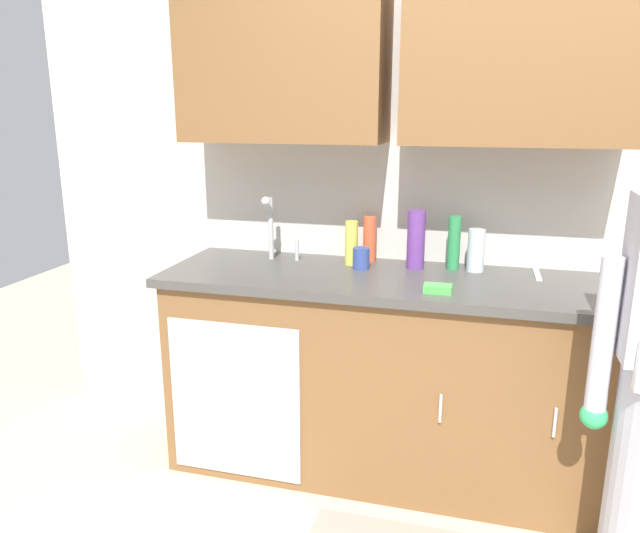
{
  "coord_description": "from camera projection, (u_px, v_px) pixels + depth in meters",
  "views": [
    {
      "loc": [
        -0.16,
        -1.83,
        1.65
      ],
      "look_at": [
        -0.8,
        0.55,
        1.0
      ],
      "focal_mm": 33.94,
      "sensor_mm": 36.0,
      "label": 1
    }
  ],
  "objects": [
    {
      "name": "sponge",
      "position": [
        438.0,
        289.0,
        2.4
      ],
      "size": [
        0.11,
        0.07,
        0.03
      ],
      "primitive_type": "cube",
      "color": "#4CBF4C",
      "rests_on": "countertop"
    },
    {
      "name": "counter_cabinet",
      "position": [
        381.0,
        378.0,
        2.77
      ],
      "size": [
        1.9,
        0.62,
        0.9
      ],
      "color": "brown",
      "rests_on": "ground"
    },
    {
      "name": "bottle_soap",
      "position": [
        454.0,
        243.0,
        2.72
      ],
      "size": [
        0.06,
        0.06,
        0.24
      ],
      "primitive_type": "cylinder",
      "color": "#2D8C4C",
      "rests_on": "countertop"
    },
    {
      "name": "bottle_dish_liquid",
      "position": [
        416.0,
        240.0,
        2.73
      ],
      "size": [
        0.08,
        0.08,
        0.27
      ],
      "primitive_type": "cylinder",
      "color": "#66388C",
      "rests_on": "countertop"
    },
    {
      "name": "knife_on_counter",
      "position": [
        537.0,
        273.0,
        2.66
      ],
      "size": [
        0.03,
        0.24,
        0.01
      ],
      "primitive_type": "cube",
      "rotation": [
        0.0,
        0.0,
        4.72
      ],
      "color": "silver",
      "rests_on": "countertop"
    },
    {
      "name": "countertop",
      "position": [
        385.0,
        280.0,
        2.65
      ],
      "size": [
        1.96,
        0.66,
        0.04
      ],
      "primitive_type": "cube",
      "color": "#474442",
      "rests_on": "counter_cabinet"
    },
    {
      "name": "cup_by_sink",
      "position": [
        361.0,
        258.0,
        2.74
      ],
      "size": [
        0.08,
        0.08,
        0.1
      ],
      "primitive_type": "cylinder",
      "color": "#33478C",
      "rests_on": "countertop"
    },
    {
      "name": "sink",
      "position": [
        269.0,
        270.0,
        2.79
      ],
      "size": [
        0.5,
        0.36,
        0.35
      ],
      "color": "#B7BABF",
      "rests_on": "counter_cabinet"
    },
    {
      "name": "bottle_cleaner_spray",
      "position": [
        370.0,
        239.0,
        2.86
      ],
      "size": [
        0.06,
        0.06,
        0.22
      ],
      "primitive_type": "cylinder",
      "color": "#E05933",
      "rests_on": "countertop"
    },
    {
      "name": "kitchen_wall_with_uppers",
      "position": [
        491.0,
        148.0,
        2.68
      ],
      "size": [
        4.8,
        0.44,
        2.7
      ],
      "color": "beige",
      "rests_on": "ground"
    },
    {
      "name": "bottle_water_tall",
      "position": [
        351.0,
        243.0,
        2.8
      ],
      "size": [
        0.06,
        0.06,
        0.21
      ],
      "primitive_type": "cylinder",
      "color": "#D8D14C",
      "rests_on": "countertop"
    },
    {
      "name": "bottle_water_short",
      "position": [
        476.0,
        250.0,
        2.69
      ],
      "size": [
        0.08,
        0.08,
        0.19
      ],
      "primitive_type": "cylinder",
      "color": "silver",
      "rests_on": "countertop"
    }
  ]
}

